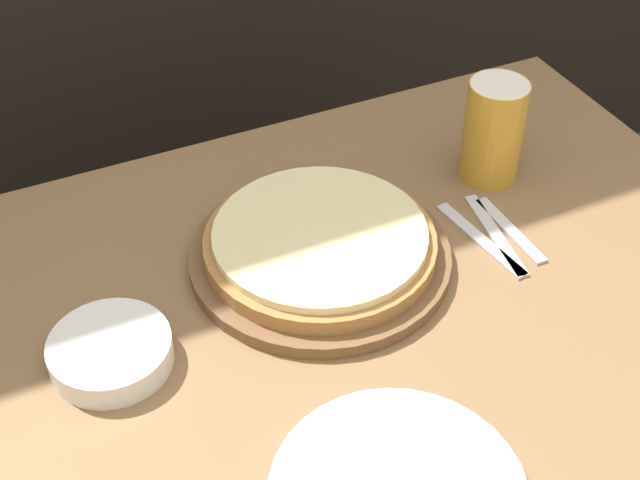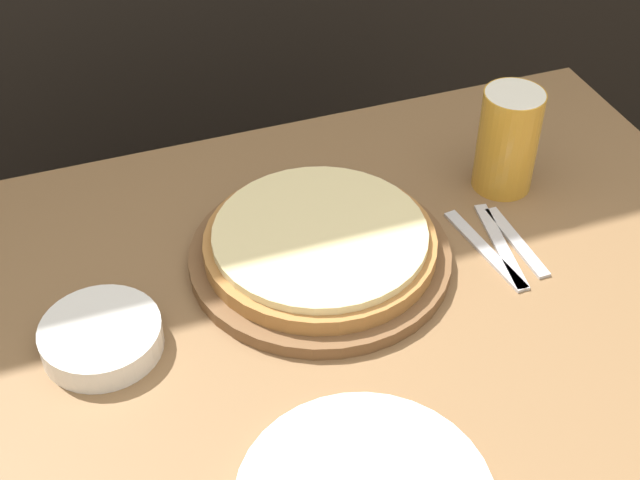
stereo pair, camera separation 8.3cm
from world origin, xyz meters
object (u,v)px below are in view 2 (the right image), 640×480
at_px(side_bowl, 102,337).
at_px(fork, 485,250).
at_px(pizza_on_board, 320,248).
at_px(beer_glass, 508,137).
at_px(spoon, 516,242).
at_px(dinner_knife, 501,246).

distance_m(side_bowl, fork, 0.53).
distance_m(pizza_on_board, beer_glass, 0.33).
distance_m(pizza_on_board, spoon, 0.28).
height_order(beer_glass, side_bowl, beer_glass).
relative_size(dinner_knife, spoon, 1.18).
distance_m(beer_glass, side_bowl, 0.64).
xyz_separation_m(beer_glass, fork, (-0.09, -0.13, -0.08)).
height_order(side_bowl, fork, side_bowl).
bearing_deg(pizza_on_board, fork, -14.08).
relative_size(beer_glass, side_bowl, 1.07).
xyz_separation_m(beer_glass, spoon, (-0.04, -0.13, -0.08)).
height_order(pizza_on_board, spoon, pizza_on_board).
xyz_separation_m(side_bowl, fork, (0.53, 0.00, -0.02)).
height_order(beer_glass, fork, beer_glass).
bearing_deg(side_bowl, spoon, 0.05).
height_order(pizza_on_board, side_bowl, pizza_on_board).
bearing_deg(fork, pizza_on_board, 165.92).
bearing_deg(dinner_knife, beer_glass, 61.60).
relative_size(pizza_on_board, side_bowl, 2.38).
relative_size(pizza_on_board, spoon, 2.33).
bearing_deg(beer_glass, spoon, -109.10).
distance_m(side_bowl, spoon, 0.58).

